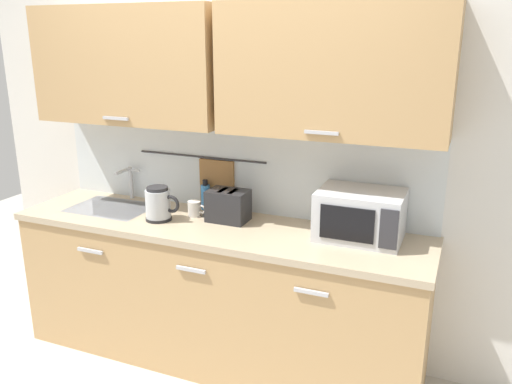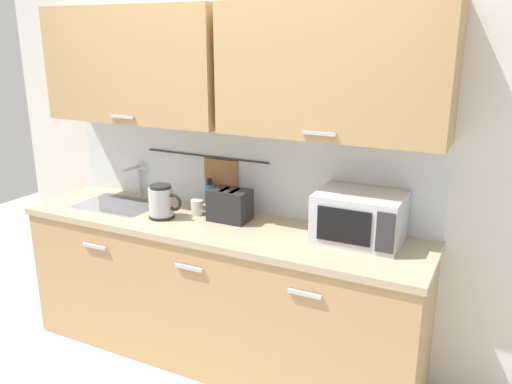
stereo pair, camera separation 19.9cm
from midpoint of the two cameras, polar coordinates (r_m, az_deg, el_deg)
The scene contains 9 objects.
ground at distance 3.32m, azimuth -8.35°, elevation -19.98°, with size 8.00×8.00×0.00m, color #B7B2A8.
counter_unit at distance 3.30m, azimuth -6.15°, elevation -10.76°, with size 2.53×0.64×0.90m.
back_wall_assembly at distance 3.17m, azimuth -4.57°, elevation 8.44°, with size 3.70×0.41×2.50m.
sink_faucet at distance 3.67m, azimuth -15.23°, elevation 1.40°, with size 0.09×0.17×0.22m.
microwave at distance 2.89m, azimuth 9.39°, elevation -2.50°, with size 0.46×0.35×0.27m.
electric_kettle at distance 3.22m, azimuth -12.34°, elevation -1.31°, with size 0.23×0.16×0.21m.
dish_soap_bottle at distance 3.37m, azimuth -7.22°, elevation -0.49°, with size 0.06×0.06×0.20m.
mug_near_sink at distance 3.26m, azimuth -8.45°, elevation -1.83°, with size 0.12×0.08×0.09m.
toaster at distance 3.14m, azimuth -4.88°, elevation -1.50°, with size 0.26×0.17×0.19m.
Camera 1 is at (1.34, -2.30, 1.97)m, focal length 36.63 mm.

